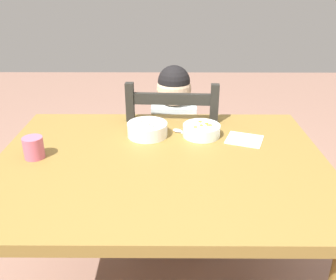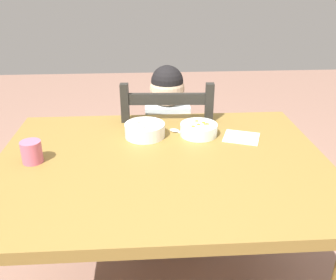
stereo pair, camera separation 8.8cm
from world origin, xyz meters
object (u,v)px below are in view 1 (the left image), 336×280
dining_table (161,183)px  drinking_cup (34,148)px  dining_chair (173,161)px  child_figure (174,130)px  bowl_of_peas (147,129)px  spoon (182,132)px  bowl_of_carrots (201,130)px

dining_table → drinking_cup: bearing=178.1°
dining_table → drinking_cup: (-0.47, 0.02, 0.14)m
dining_chair → child_figure: size_ratio=0.96×
dining_chair → drinking_cup: dining_chair is taller
dining_chair → child_figure: (0.00, -0.01, 0.18)m
child_figure → bowl_of_peas: size_ratio=5.63×
spoon → drinking_cup: size_ratio=1.52×
dining_table → dining_chair: bearing=84.5°
child_figure → bowl_of_peas: bearing=-111.1°
bowl_of_carrots → drinking_cup: 0.66m
dining_table → child_figure: bearing=84.2°
dining_chair → drinking_cup: size_ratio=11.05×
dining_table → bowl_of_carrots: bearing=52.5°
child_figure → dining_chair: bearing=116.1°
drinking_cup → dining_table: bearing=-1.9°
bowl_of_peas → drinking_cup: drinking_cup is taller
drinking_cup → bowl_of_carrots: bearing=17.5°
dining_table → spoon: 0.28m
spoon → drinking_cup: drinking_cup is taller
child_figure → spoon: 0.28m
dining_table → dining_chair: size_ratio=1.37×
dining_chair → bowl_of_carrots: 0.45m
dining_chair → bowl_of_carrots: (0.12, -0.30, 0.31)m
bowl_of_peas → drinking_cup: (-0.41, -0.20, 0.01)m
dining_table → drinking_cup: 0.49m
dining_table → dining_chair: 0.55m
dining_chair → child_figure: bearing=-63.9°
dining_chair → drinking_cup: 0.79m
dining_table → child_figure: (0.05, 0.51, 0.00)m
child_figure → drinking_cup: 0.73m
child_figure → drinking_cup: (-0.52, -0.49, 0.14)m
bowl_of_peas → spoon: (0.14, 0.03, -0.03)m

